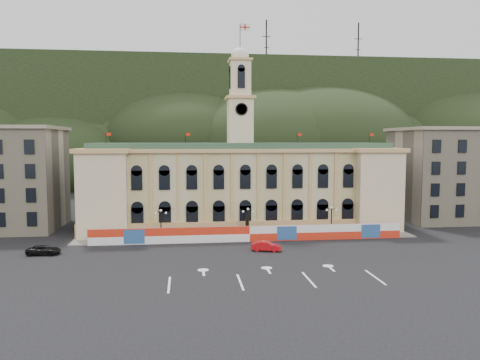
{
  "coord_description": "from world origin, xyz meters",
  "views": [
    {
      "loc": [
        -10.13,
        -57.53,
        16.06
      ],
      "look_at": [
        -1.19,
        18.0,
        9.6
      ],
      "focal_mm": 35.0,
      "sensor_mm": 36.0,
      "label": 1
    }
  ],
  "objects": [
    {
      "name": "city_hall",
      "position": [
        0.0,
        27.63,
        7.85
      ],
      "size": [
        56.2,
        17.6,
        37.1
      ],
      "color": "#C7BF8F",
      "rests_on": "ground"
    },
    {
      "name": "hoarding_fence",
      "position": [
        0.06,
        15.07,
        1.25
      ],
      "size": [
        50.0,
        0.44,
        2.5
      ],
      "color": "red",
      "rests_on": "ground"
    },
    {
      "name": "side_building_right",
      "position": [
        43.0,
        30.93,
        9.33
      ],
      "size": [
        21.0,
        17.0,
        18.6
      ],
      "color": "#BAAE8F",
      "rests_on": "ground"
    },
    {
      "name": "lamp_right",
      "position": [
        14.0,
        17.0,
        3.07
      ],
      "size": [
        1.96,
        0.44,
        5.15
      ],
      "color": "black",
      "rests_on": "ground"
    },
    {
      "name": "red_sedan",
      "position": [
        1.51,
        8.48,
        0.71
      ],
      "size": [
        3.65,
        5.08,
        1.43
      ],
      "primitive_type": "imported",
      "rotation": [
        0.0,
        0.0,
        1.31
      ],
      "color": "red",
      "rests_on": "ground"
    },
    {
      "name": "statue",
      "position": [
        0.0,
        18.0,
        1.19
      ],
      "size": [
        1.4,
        1.4,
        3.72
      ],
      "color": "#595651",
      "rests_on": "ground"
    },
    {
      "name": "lamp_left",
      "position": [
        -14.0,
        17.0,
        3.07
      ],
      "size": [
        1.96,
        0.44,
        5.15
      ],
      "color": "black",
      "rests_on": "ground"
    },
    {
      "name": "pavement",
      "position": [
        0.0,
        17.75,
        0.08
      ],
      "size": [
        56.0,
        5.5,
        0.16
      ],
      "primitive_type": "cube",
      "color": "slate",
      "rests_on": "ground"
    },
    {
      "name": "ground",
      "position": [
        0.0,
        0.0,
        0.0
      ],
      "size": [
        260.0,
        260.0,
        0.0
      ],
      "primitive_type": "plane",
      "color": "black",
      "rests_on": "ground"
    },
    {
      "name": "hill_ridge",
      "position": [
        0.03,
        121.99,
        19.48
      ],
      "size": [
        230.0,
        80.0,
        64.0
      ],
      "color": "black",
      "rests_on": "ground"
    },
    {
      "name": "lane_markings",
      "position": [
        0.0,
        -5.0,
        0.0
      ],
      "size": [
        26.0,
        10.0,
        0.02
      ],
      "primitive_type": null,
      "color": "white",
      "rests_on": "ground"
    },
    {
      "name": "black_suv",
      "position": [
        -30.0,
        9.96,
        0.65
      ],
      "size": [
        2.48,
        4.8,
        1.29
      ],
      "primitive_type": "imported",
      "rotation": [
        0.0,
        0.0,
        1.53
      ],
      "color": "black",
      "rests_on": "ground"
    },
    {
      "name": "side_building_left",
      "position": [
        -43.0,
        30.93,
        9.33
      ],
      "size": [
        21.0,
        17.0,
        18.6
      ],
      "color": "#BAAE8F",
      "rests_on": "ground"
    },
    {
      "name": "lamp_center",
      "position": [
        0.0,
        17.0,
        3.07
      ],
      "size": [
        1.96,
        0.44,
        5.15
      ],
      "color": "black",
      "rests_on": "ground"
    }
  ]
}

